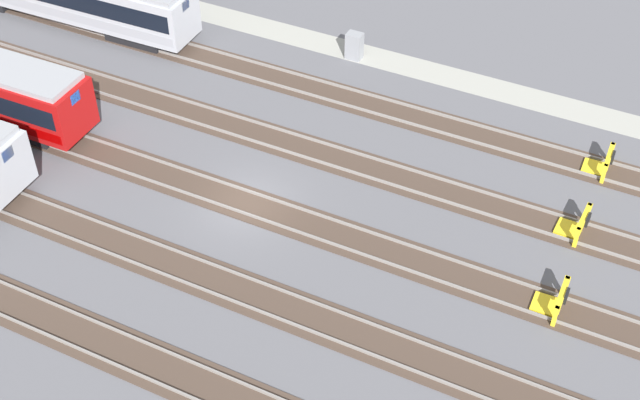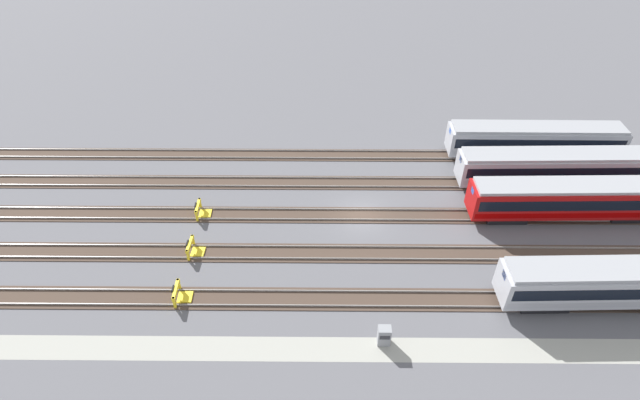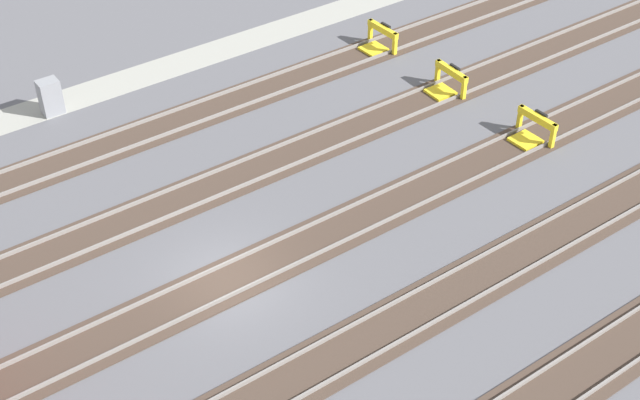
% 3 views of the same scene
% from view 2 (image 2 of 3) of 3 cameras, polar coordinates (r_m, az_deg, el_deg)
% --- Properties ---
extents(ground_plane, '(400.00, 400.00, 0.00)m').
position_cam_2_polar(ground_plane, '(45.84, 4.81, -1.77)').
color(ground_plane, '#5B5B60').
extents(service_walkway, '(54.00, 2.00, 0.01)m').
position_cam_2_polar(service_walkway, '(36.30, 6.15, -16.63)').
color(service_walkway, '#9E9E93').
rests_on(service_walkway, ground).
extents(rail_track_nearest, '(90.00, 2.23, 0.21)m').
position_cam_2_polar(rail_track_nearest, '(38.92, 5.66, -11.22)').
color(rail_track_nearest, '#47382D').
rests_on(rail_track_nearest, ground).
extents(rail_track_near_inner, '(90.00, 2.23, 0.21)m').
position_cam_2_polar(rail_track_near_inner, '(42.22, 5.20, -6.09)').
color(rail_track_near_inner, '#47382D').
rests_on(rail_track_near_inner, ground).
extents(rail_track_middle, '(90.00, 2.24, 0.21)m').
position_cam_2_polar(rail_track_middle, '(45.81, 4.81, -1.73)').
color(rail_track_middle, '#47382D').
rests_on(rail_track_middle, ground).
extents(rail_track_far_inner, '(90.00, 2.23, 0.21)m').
position_cam_2_polar(rail_track_far_inner, '(49.63, 4.48, 1.98)').
color(rail_track_far_inner, '#47382D').
rests_on(rail_track_far_inner, ground).
extents(rail_track_farthest, '(90.00, 2.23, 0.21)m').
position_cam_2_polar(rail_track_farthest, '(53.63, 4.20, 5.14)').
color(rail_track_farthest, '#47382D').
rests_on(rail_track_farthest, ground).
extents(subway_car_front_row_leftmost, '(18.02, 2.95, 3.70)m').
position_cam_2_polar(subway_car_front_row_leftmost, '(56.87, 23.36, 6.32)').
color(subway_car_front_row_leftmost, '#ADAFB7').
rests_on(subway_car_front_row_leftmost, ground).
extents(subway_car_front_row_left_inner, '(18.05, 3.18, 3.70)m').
position_cam_2_polar(subway_car_front_row_left_inner, '(49.60, 26.77, 0.11)').
color(subway_car_front_row_left_inner, '#A80F0F').
rests_on(subway_car_front_row_left_inner, ground).
extents(subway_car_front_row_right_inner, '(18.07, 3.28, 3.70)m').
position_cam_2_polar(subway_car_front_row_right_inner, '(43.31, 31.29, -8.09)').
color(subway_car_front_row_right_inner, '#ADAFB7').
rests_on(subway_car_front_row_right_inner, ground).
extents(subway_car_back_row_leftmost, '(18.05, 3.19, 3.70)m').
position_cam_2_polar(subway_car_back_row_leftmost, '(53.10, 24.97, 3.40)').
color(subway_car_back_row_leftmost, '#ADAFB7').
rests_on(subway_car_back_row_leftmost, ground).
extents(bumper_stop_nearest_track, '(1.37, 2.01, 1.22)m').
position_cam_2_polar(bumper_stop_nearest_track, '(39.90, -15.70, -10.30)').
color(bumper_stop_nearest_track, yellow).
rests_on(bumper_stop_nearest_track, ground).
extents(bumper_stop_near_inner_track, '(1.37, 2.01, 1.22)m').
position_cam_2_polar(bumper_stop_near_inner_track, '(43.11, -14.25, -5.39)').
color(bumper_stop_near_inner_track, yellow).
rests_on(bumper_stop_near_inner_track, ground).
extents(bumper_stop_middle_track, '(1.36, 2.01, 1.22)m').
position_cam_2_polar(bumper_stop_middle_track, '(46.71, -13.42, -1.16)').
color(bumper_stop_middle_track, yellow).
rests_on(bumper_stop_middle_track, ground).
extents(electrical_cabinet, '(0.90, 0.73, 1.60)m').
position_cam_2_polar(electrical_cabinet, '(36.06, 7.34, -15.11)').
color(electrical_cabinet, gray).
rests_on(electrical_cabinet, ground).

